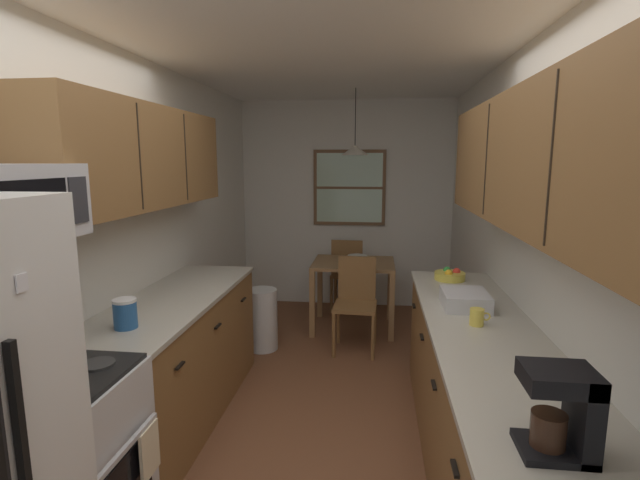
# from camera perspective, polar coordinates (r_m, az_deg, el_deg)

# --- Properties ---
(ground_plane) EXTENTS (12.00, 12.00, 0.00)m
(ground_plane) POSITION_cam_1_polar(r_m,az_deg,el_deg) (3.70, 0.14, -19.85)
(ground_plane) COLOR brown
(wall_left) EXTENTS (0.10, 9.00, 2.55)m
(wall_left) POSITION_cam_1_polar(r_m,az_deg,el_deg) (3.68, -21.23, 0.42)
(wall_left) COLOR silver
(wall_left) RESTS_ON ground
(wall_right) EXTENTS (0.10, 9.00, 2.55)m
(wall_right) POSITION_cam_1_polar(r_m,az_deg,el_deg) (3.39, 23.46, -0.47)
(wall_right) COLOR silver
(wall_right) RESTS_ON ground
(wall_back) EXTENTS (4.40, 0.10, 2.55)m
(wall_back) POSITION_cam_1_polar(r_m,az_deg,el_deg) (5.89, 3.20, 4.33)
(wall_back) COLOR silver
(wall_back) RESTS_ON ground
(ceiling_slab) EXTENTS (4.40, 9.00, 0.08)m
(ceiling_slab) POSITION_cam_1_polar(r_m,az_deg,el_deg) (3.31, 0.16, 23.05)
(ceiling_slab) COLOR white
(stove_range) EXTENTS (0.66, 0.60, 1.10)m
(stove_range) POSITION_cam_1_polar(r_m,az_deg,el_deg) (2.57, -29.41, -23.44)
(stove_range) COLOR silver
(stove_range) RESTS_ON ground
(microwave_over_range) EXTENTS (0.39, 0.58, 0.32)m
(microwave_over_range) POSITION_cam_1_polar(r_m,az_deg,el_deg) (2.27, -34.23, 3.68)
(microwave_over_range) COLOR silver
(counter_left) EXTENTS (0.64, 1.91, 0.90)m
(counter_left) POSITION_cam_1_polar(r_m,az_deg,el_deg) (3.54, -17.12, -13.60)
(counter_left) COLOR brown
(counter_left) RESTS_ON ground
(upper_cabinets_left) EXTENTS (0.33, 1.99, 0.66)m
(upper_cabinets_left) POSITION_cam_1_polar(r_m,az_deg,el_deg) (3.28, -20.98, 9.41)
(upper_cabinets_left) COLOR brown
(counter_right) EXTENTS (0.64, 3.30, 0.90)m
(counter_right) POSITION_cam_1_polar(r_m,az_deg,el_deg) (2.72, 20.51, -21.32)
(counter_right) COLOR brown
(counter_right) RESTS_ON ground
(upper_cabinets_right) EXTENTS (0.33, 2.98, 0.66)m
(upper_cabinets_right) POSITION_cam_1_polar(r_m,az_deg,el_deg) (2.34, 26.19, 8.75)
(upper_cabinets_right) COLOR brown
(dining_table) EXTENTS (0.87, 0.72, 0.74)m
(dining_table) POSITION_cam_1_polar(r_m,az_deg,el_deg) (5.08, 4.11, -4.12)
(dining_table) COLOR olive
(dining_table) RESTS_ON ground
(dining_chair_near) EXTENTS (0.42, 0.42, 0.90)m
(dining_chair_near) POSITION_cam_1_polar(r_m,az_deg,el_deg) (4.56, 4.41, -7.21)
(dining_chair_near) COLOR brown
(dining_chair_near) RESTS_ON ground
(dining_chair_far) EXTENTS (0.42, 0.42, 0.90)m
(dining_chair_far) POSITION_cam_1_polar(r_m,az_deg,el_deg) (5.66, 3.40, -3.84)
(dining_chair_far) COLOR brown
(dining_chair_far) RESTS_ON ground
(pendant_light) EXTENTS (0.29, 0.29, 0.67)m
(pendant_light) POSITION_cam_1_polar(r_m,az_deg,el_deg) (4.94, 4.30, 10.91)
(pendant_light) COLOR black
(back_window) EXTENTS (0.89, 0.05, 0.93)m
(back_window) POSITION_cam_1_polar(r_m,az_deg,el_deg) (5.79, 3.61, 6.39)
(back_window) COLOR brown
(trash_bin) EXTENTS (0.29, 0.29, 0.60)m
(trash_bin) POSITION_cam_1_polar(r_m,az_deg,el_deg) (4.63, -7.05, -9.60)
(trash_bin) COLOR silver
(trash_bin) RESTS_ON ground
(storage_canister) EXTENTS (0.13, 0.13, 0.17)m
(storage_canister) POSITION_cam_1_polar(r_m,az_deg,el_deg) (2.85, -22.70, -8.28)
(storage_canister) COLOR #265999
(storage_canister) RESTS_ON counter_left
(dish_towel) EXTENTS (0.02, 0.16, 0.24)m
(dish_towel) POSITION_cam_1_polar(r_m,az_deg,el_deg) (2.50, -20.10, -23.05)
(dish_towel) COLOR beige
(coffee_maker) EXTENTS (0.22, 0.18, 0.28)m
(coffee_maker) POSITION_cam_1_polar(r_m,az_deg,el_deg) (1.75, 27.84, -17.86)
(coffee_maker) COLOR black
(coffee_maker) RESTS_ON counter_right
(mug_spare) EXTENTS (0.12, 0.08, 0.10)m
(mug_spare) POSITION_cam_1_polar(r_m,az_deg,el_deg) (2.83, 18.64, -8.90)
(mug_spare) COLOR #E5CC4C
(mug_spare) RESTS_ON counter_right
(fruit_bowl) EXTENTS (0.24, 0.24, 0.09)m
(fruit_bowl) POSITION_cam_1_polar(r_m,az_deg,el_deg) (3.81, 15.58, -4.15)
(fruit_bowl) COLOR #E5D14C
(fruit_bowl) RESTS_ON counter_right
(dish_rack) EXTENTS (0.28, 0.34, 0.10)m
(dish_rack) POSITION_cam_1_polar(r_m,az_deg,el_deg) (3.14, 17.29, -6.95)
(dish_rack) COLOR silver
(dish_rack) RESTS_ON counter_right
(table_serving_bowl) EXTENTS (0.21, 0.21, 0.06)m
(table_serving_bowl) POSITION_cam_1_polar(r_m,az_deg,el_deg) (5.11, 4.58, -2.21)
(table_serving_bowl) COLOR silver
(table_serving_bowl) RESTS_ON dining_table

